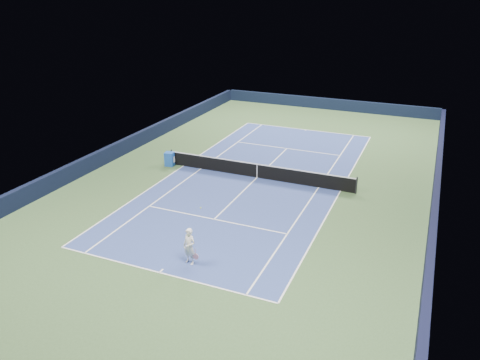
% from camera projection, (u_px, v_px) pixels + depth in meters
% --- Properties ---
extents(ground, '(40.00, 40.00, 0.00)m').
position_uv_depth(ground, '(257.00, 178.00, 30.58)').
color(ground, '#344F2B').
rests_on(ground, ground).
extents(wall_far, '(22.00, 0.35, 1.10)m').
position_uv_depth(wall_far, '(328.00, 104.00, 47.20)').
color(wall_far, black).
rests_on(wall_far, ground).
extents(wall_right, '(0.35, 40.00, 1.10)m').
position_uv_depth(wall_right, '(435.00, 197.00, 26.46)').
color(wall_right, black).
rests_on(wall_right, ground).
extents(wall_left, '(0.35, 40.00, 1.10)m').
position_uv_depth(wall_left, '(120.00, 149.00, 34.27)').
color(wall_left, black).
rests_on(wall_left, ground).
extents(court_surface, '(10.97, 23.77, 0.01)m').
position_uv_depth(court_surface, '(257.00, 178.00, 30.58)').
color(court_surface, navy).
rests_on(court_surface, ground).
extents(baseline_far, '(10.97, 0.08, 0.00)m').
position_uv_depth(baseline_far, '(306.00, 130.00, 40.66)').
color(baseline_far, white).
rests_on(baseline_far, ground).
extents(baseline_near, '(10.97, 0.08, 0.00)m').
position_uv_depth(baseline_near, '(159.00, 273.00, 20.48)').
color(baseline_near, white).
rests_on(baseline_near, ground).
extents(sideline_doubles_right, '(0.08, 23.77, 0.00)m').
position_uv_depth(sideline_doubles_right, '(341.00, 191.00, 28.59)').
color(sideline_doubles_right, white).
rests_on(sideline_doubles_right, ground).
extents(sideline_doubles_left, '(0.08, 23.77, 0.00)m').
position_uv_depth(sideline_doubles_left, '(184.00, 166.00, 32.55)').
color(sideline_doubles_left, white).
rests_on(sideline_doubles_left, ground).
extents(sideline_singles_right, '(0.08, 23.77, 0.00)m').
position_uv_depth(sideline_singles_right, '(319.00, 187.00, 29.09)').
color(sideline_singles_right, white).
rests_on(sideline_singles_right, ground).
extents(sideline_singles_left, '(0.08, 23.77, 0.00)m').
position_uv_depth(sideline_singles_left, '(201.00, 169.00, 32.06)').
color(sideline_singles_left, white).
rests_on(sideline_singles_left, ground).
extents(service_line_far, '(8.23, 0.08, 0.00)m').
position_uv_depth(service_line_far, '(287.00, 148.00, 36.01)').
color(service_line_far, white).
rests_on(service_line_far, ground).
extents(service_line_near, '(8.23, 0.08, 0.00)m').
position_uv_depth(service_line_near, '(214.00, 219.00, 25.14)').
color(service_line_near, white).
rests_on(service_line_near, ground).
extents(center_service_line, '(0.08, 12.80, 0.00)m').
position_uv_depth(center_service_line, '(257.00, 178.00, 30.57)').
color(center_service_line, white).
rests_on(center_service_line, ground).
extents(center_mark_far, '(0.08, 0.30, 0.00)m').
position_uv_depth(center_mark_far, '(306.00, 130.00, 40.54)').
color(center_mark_far, white).
rests_on(center_mark_far, ground).
extents(center_mark_near, '(0.08, 0.30, 0.00)m').
position_uv_depth(center_mark_near, '(161.00, 271.00, 20.61)').
color(center_mark_near, white).
rests_on(center_mark_near, ground).
extents(tennis_net, '(12.90, 0.10, 1.07)m').
position_uv_depth(tennis_net, '(257.00, 170.00, 30.38)').
color(tennis_net, black).
rests_on(tennis_net, ground).
extents(sponsor_cube, '(0.68, 0.63, 0.97)m').
position_uv_depth(sponsor_cube, '(170.00, 159.00, 32.44)').
color(sponsor_cube, '#1D50B0').
rests_on(sponsor_cube, ground).
extents(tennis_player, '(0.83, 1.31, 2.38)m').
position_uv_depth(tennis_player, '(189.00, 246.00, 20.85)').
color(tennis_player, white).
rests_on(tennis_player, ground).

